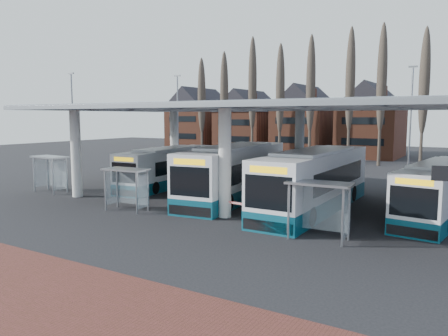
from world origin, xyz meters
The scene contains 15 objects.
ground centered at (0.00, 0.00, 0.00)m, with size 140.00×140.00×0.00m, color black.
station_canopy centered at (0.00, 8.00, 5.68)m, with size 32.00×16.00×6.34m.
poplar_row centered at (0.00, 33.00, 8.78)m, with size 45.10×1.10×14.50m.
townhouse_row centered at (-15.75, 44.00, 5.94)m, with size 36.80×10.30×12.25m.
lamp_post_a centered at (-18.00, 22.00, 5.34)m, with size 0.80×0.16×10.17m.
lamp_post_b centered at (6.00, 26.00, 5.34)m, with size 0.80×0.16×10.17m.
lamp_post_d centered at (-26.00, 14.00, 5.34)m, with size 0.80×0.16×10.17m.
bus_0 centered at (-9.43, 9.54, 1.46)m, with size 3.36×11.34×3.10m.
bus_1 centered at (-2.35, 7.86, 1.71)m, with size 4.36×13.32×3.63m.
bus_2 centered at (3.59, 7.00, 1.70)m, with size 2.80×12.99×3.61m.
bus_3 centered at (10.21, 8.64, 1.45)m, with size 3.66×11.30×3.09m.
shelter_0 centered at (-15.24, 2.95, 1.92)m, with size 2.96×1.66×2.65m.
shelter_1 centered at (-5.87, 1.08, 1.82)m, with size 2.79×1.55×2.50m.
shelter_2 centered at (5.94, 0.96, 1.92)m, with size 2.88×1.51×2.64m.
barrier centered at (1.63, 2.05, 0.87)m, with size 2.23×0.76×1.12m.
Camera 1 is at (12.27, -17.85, 5.55)m, focal length 35.00 mm.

